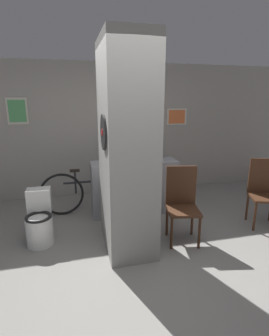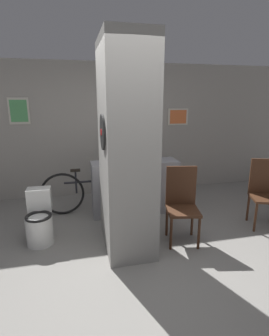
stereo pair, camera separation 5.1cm
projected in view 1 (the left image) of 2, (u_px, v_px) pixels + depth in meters
The scene contains 10 objects.
ground_plane at pixel (138, 265), 3.12m from camera, with size 14.00×14.00×0.00m, color gray.
wall_back at pixel (106, 130), 5.25m from camera, with size 8.00×0.09×2.60m.
pillar_center at pixel (127, 150), 3.25m from camera, with size 0.62×1.01×2.60m.
counter_shelf at pixel (134, 187), 4.48m from camera, with size 1.45×0.44×0.90m.
toilet at pixel (40, 221), 3.54m from camera, with size 0.35×0.51×0.72m.
chair_near_pillar at pixel (182, 201), 3.57m from camera, with size 0.49×0.49×1.03m.
chair_by_doorway at pixel (264, 190), 4.03m from camera, with size 0.53×0.53×1.03m.
bicycle at pixel (90, 191), 4.49m from camera, with size 1.67×0.42×0.78m.
bottle_tall at pixel (150, 153), 4.43m from camera, with size 0.06×0.06×0.32m.
bottle_short at pixel (155, 154), 4.51m from camera, with size 0.07×0.07×0.23m.
Camera 1 is at (-0.70, -2.63, 1.91)m, focal length 28.00 mm.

